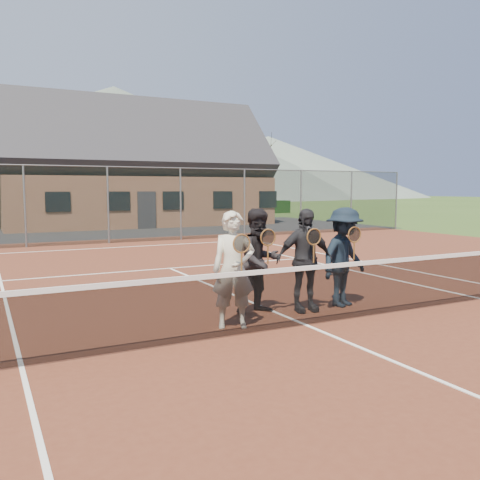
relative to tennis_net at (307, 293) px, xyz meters
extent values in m
plane|color=#324D1B|center=(0.00, 20.00, -0.54)|extent=(220.00, 220.00, 0.00)
cube|color=#562819|center=(0.00, 0.00, -0.53)|extent=(30.00, 30.00, 0.02)
cube|color=black|center=(0.00, 32.00, 0.01)|extent=(40.00, 1.20, 1.10)
cone|color=#536358|center=(20.00, 95.00, 10.46)|extent=(120.00, 120.00, 22.00)
cone|color=slate|center=(55.00, 95.00, 6.46)|extent=(90.00, 90.00, 14.00)
cube|color=white|center=(0.00, 11.88, -0.51)|extent=(10.97, 0.06, 0.01)
cube|color=white|center=(-4.12, 0.00, -0.51)|extent=(0.06, 23.77, 0.01)
cube|color=white|center=(0.00, 6.40, -0.51)|extent=(8.23, 0.06, 0.01)
cube|color=white|center=(0.00, 0.00, -0.51)|extent=(0.06, 12.80, 0.01)
cube|color=black|center=(0.00, 0.00, -0.06)|extent=(11.60, 0.02, 0.88)
cube|color=white|center=(0.00, 0.00, 0.39)|extent=(11.60, 0.03, 0.07)
cylinder|color=slate|center=(-3.00, 13.50, 0.96)|extent=(0.07, 0.07, 3.00)
cylinder|color=slate|center=(0.00, 13.50, 0.96)|extent=(0.07, 0.07, 3.00)
cylinder|color=slate|center=(3.00, 13.50, 0.96)|extent=(0.07, 0.07, 3.00)
cylinder|color=slate|center=(6.00, 13.50, 0.96)|extent=(0.07, 0.07, 3.00)
cylinder|color=slate|center=(9.00, 13.50, 0.96)|extent=(0.07, 0.07, 3.00)
cylinder|color=slate|center=(12.00, 13.50, 0.96)|extent=(0.07, 0.07, 3.00)
cylinder|color=slate|center=(15.00, 13.50, 0.96)|extent=(0.07, 0.07, 3.00)
cube|color=black|center=(0.00, 13.50, 0.96)|extent=(30.00, 0.03, 3.00)
cylinder|color=slate|center=(0.00, 13.50, 2.46)|extent=(30.00, 0.04, 0.04)
cube|color=#9E6B4C|center=(4.00, 24.00, 0.86)|extent=(15.00, 8.00, 2.80)
pyramid|color=#2D2D33|center=(4.00, 24.00, 5.11)|extent=(15.60, 8.20, 4.10)
cube|color=#2D2D33|center=(3.50, 19.98, 0.46)|extent=(1.00, 0.06, 2.00)
cube|color=black|center=(-1.00, 19.98, 0.96)|extent=(1.20, 0.06, 1.00)
cube|color=black|center=(2.00, 19.98, 0.96)|extent=(1.20, 0.06, 1.00)
cube|color=black|center=(5.00, 19.98, 0.96)|extent=(1.20, 0.06, 1.00)
cube|color=black|center=(8.00, 19.98, 0.96)|extent=(1.20, 0.06, 1.00)
cube|color=black|center=(11.00, 19.98, 0.96)|extent=(1.20, 0.06, 1.00)
cylinder|color=#321E12|center=(2.00, 33.00, 1.39)|extent=(0.22, 0.22, 3.85)
cylinder|color=#352313|center=(12.00, 33.00, 1.39)|extent=(0.22, 0.22, 3.85)
cylinder|color=#3B2515|center=(18.00, 33.00, 1.39)|extent=(0.22, 0.22, 3.85)
imported|color=beige|center=(-1.06, 0.43, 0.38)|extent=(0.77, 0.63, 1.80)
torus|color=brown|center=(-1.06, 0.16, 0.81)|extent=(0.29, 0.02, 0.29)
cylinder|color=black|center=(-1.06, 0.16, 0.81)|extent=(0.25, 0.00, 0.25)
cylinder|color=brown|center=(-1.06, 0.16, 0.53)|extent=(0.03, 0.03, 0.32)
imported|color=black|center=(-0.24, 1.05, 0.38)|extent=(0.97, 0.81, 1.80)
torus|color=brown|center=(-0.24, 0.78, 0.81)|extent=(0.29, 0.02, 0.29)
cylinder|color=black|center=(-0.24, 0.78, 0.81)|extent=(0.25, 0.00, 0.25)
cylinder|color=brown|center=(-0.24, 0.78, 0.53)|extent=(0.03, 0.03, 0.32)
imported|color=#222327|center=(0.51, 0.81, 0.38)|extent=(1.11, 0.59, 1.80)
torus|color=brown|center=(0.51, 0.54, 0.81)|extent=(0.29, 0.02, 0.29)
cylinder|color=black|center=(0.51, 0.54, 0.81)|extent=(0.25, 0.00, 0.25)
cylinder|color=brown|center=(0.51, 0.54, 0.53)|extent=(0.03, 0.03, 0.32)
imported|color=black|center=(1.37, 0.80, 0.38)|extent=(1.31, 1.00, 1.80)
torus|color=brown|center=(1.37, 0.53, 0.81)|extent=(0.29, 0.02, 0.29)
cylinder|color=black|center=(1.37, 0.53, 0.81)|extent=(0.25, 0.00, 0.25)
cylinder|color=brown|center=(1.37, 0.53, 0.53)|extent=(0.03, 0.03, 0.32)
camera|label=1|loc=(-4.48, -6.44, 1.62)|focal=38.00mm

